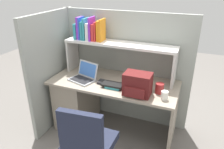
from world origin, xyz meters
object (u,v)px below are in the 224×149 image
(laptop, at_px, (84,76))
(computer_mouse, at_px, (101,82))
(backpack, at_px, (137,84))
(paper_cup, at_px, (165,95))
(snack_canister, at_px, (160,88))

(laptop, height_order, computer_mouse, laptop)
(backpack, bearing_deg, computer_mouse, 167.68)
(paper_cup, bearing_deg, snack_canister, 122.54)
(backpack, distance_m, computer_mouse, 0.52)
(laptop, bearing_deg, snack_canister, 0.57)
(laptop, xyz_separation_m, paper_cup, (1.04, -0.11, -0.00))
(computer_mouse, xyz_separation_m, snack_canister, (0.72, 0.02, 0.04))
(laptop, relative_size, backpack, 1.23)
(laptop, xyz_separation_m, computer_mouse, (0.24, -0.01, -0.03))
(backpack, bearing_deg, snack_canister, 28.76)
(paper_cup, bearing_deg, backpack, -179.43)
(computer_mouse, xyz_separation_m, paper_cup, (0.80, -0.11, 0.03))
(snack_canister, bearing_deg, backpack, -151.24)
(backpack, relative_size, computer_mouse, 2.88)
(laptop, distance_m, backpack, 0.75)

